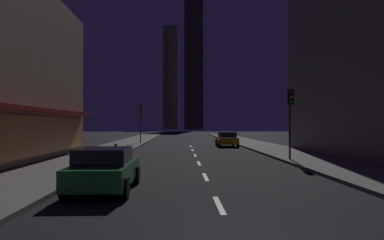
{
  "coord_description": "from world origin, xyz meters",
  "views": [
    {
      "loc": [
        -1.08,
        -6.59,
        2.25
      ],
      "look_at": [
        0.0,
        25.12,
        2.61
      ],
      "focal_mm": 33.25,
      "sensor_mm": 36.0,
      "label": 1
    }
  ],
  "objects_px": {
    "car_parked_near": "(105,169)",
    "traffic_light_far_left": "(140,116)",
    "traffic_light_near_right": "(290,108)",
    "fire_hydrant_far_left": "(116,148)",
    "car_parked_far": "(227,139)"
  },
  "relations": [
    {
      "from": "fire_hydrant_far_left",
      "to": "traffic_light_near_right",
      "type": "distance_m",
      "value": 13.12
    },
    {
      "from": "car_parked_near",
      "to": "traffic_light_near_right",
      "type": "distance_m",
      "value": 12.98
    },
    {
      "from": "car_parked_near",
      "to": "car_parked_far",
      "type": "bearing_deg",
      "value": 72.83
    },
    {
      "from": "car_parked_near",
      "to": "car_parked_far",
      "type": "distance_m",
      "value": 24.39
    },
    {
      "from": "car_parked_near",
      "to": "fire_hydrant_far_left",
      "type": "relative_size",
      "value": 6.48
    },
    {
      "from": "car_parked_near",
      "to": "traffic_light_far_left",
      "type": "bearing_deg",
      "value": 93.9
    },
    {
      "from": "traffic_light_near_right",
      "to": "car_parked_near",
      "type": "bearing_deg",
      "value": -135.53
    },
    {
      "from": "car_parked_far",
      "to": "fire_hydrant_far_left",
      "type": "bearing_deg",
      "value": -138.27
    },
    {
      "from": "fire_hydrant_far_left",
      "to": "traffic_light_far_left",
      "type": "bearing_deg",
      "value": 88.24
    },
    {
      "from": "car_parked_far",
      "to": "traffic_light_far_left",
      "type": "xyz_separation_m",
      "value": [
        -9.1,
        4.57,
        2.45
      ]
    },
    {
      "from": "car_parked_far",
      "to": "traffic_light_far_left",
      "type": "height_order",
      "value": "traffic_light_far_left"
    },
    {
      "from": "car_parked_near",
      "to": "fire_hydrant_far_left",
      "type": "height_order",
      "value": "car_parked_near"
    },
    {
      "from": "car_parked_near",
      "to": "traffic_light_near_right",
      "type": "bearing_deg",
      "value": 44.47
    },
    {
      "from": "traffic_light_far_left",
      "to": "car_parked_far",
      "type": "bearing_deg",
      "value": -26.66
    },
    {
      "from": "fire_hydrant_far_left",
      "to": "car_parked_near",
      "type": "bearing_deg",
      "value": -81.18
    }
  ]
}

